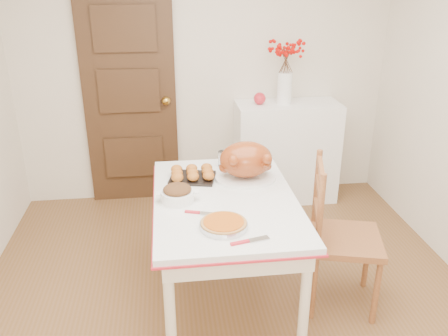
{
  "coord_description": "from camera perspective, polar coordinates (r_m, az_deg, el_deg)",
  "views": [
    {
      "loc": [
        -0.37,
        -2.35,
        2.11
      ],
      "look_at": [
        -0.03,
        0.31,
        0.97
      ],
      "focal_mm": 37.32,
      "sensor_mm": 36.0,
      "label": 1
    }
  ],
  "objects": [
    {
      "name": "floor",
      "position": [
        3.18,
        1.28,
        -18.67
      ],
      "size": [
        3.5,
        4.0,
        0.0
      ],
      "primitive_type": "cube",
      "color": "brown",
      "rests_on": "ground"
    },
    {
      "name": "wall_back",
      "position": [
        4.45,
        -2.44,
        11.79
      ],
      "size": [
        3.5,
        0.0,
        2.5
      ],
      "primitive_type": "cube",
      "color": "beige",
      "rests_on": "ground"
    },
    {
      "name": "door_back",
      "position": [
        4.46,
        -11.45,
        8.5
      ],
      "size": [
        0.85,
        0.06,
        2.06
      ],
      "primitive_type": "cube",
      "color": "#3A2414",
      "rests_on": "ground"
    },
    {
      "name": "sideboard",
      "position": [
        4.58,
        7.59,
        1.96
      ],
      "size": [
        0.97,
        0.43,
        0.97
      ],
      "primitive_type": "cube",
      "color": "white",
      "rests_on": "floor"
    },
    {
      "name": "kitchen_table",
      "position": [
        3.14,
        0.12,
        -10.11
      ],
      "size": [
        0.91,
        1.33,
        0.79
      ],
      "primitive_type": null,
      "color": "silver",
      "rests_on": "floor"
    },
    {
      "name": "chair_oak",
      "position": [
        3.17,
        14.69,
        -8.08
      ],
      "size": [
        0.56,
        0.56,
        1.03
      ],
      "primitive_type": null,
      "rotation": [
        0.0,
        0.0,
        1.31
      ],
      "color": "#99592D",
      "rests_on": "floor"
    },
    {
      "name": "berry_vase",
      "position": [
        4.35,
        7.53,
        11.67
      ],
      "size": [
        0.31,
        0.31,
        0.6
      ],
      "primitive_type": null,
      "color": "white",
      "rests_on": "sideboard"
    },
    {
      "name": "apple",
      "position": [
        4.35,
        4.39,
        8.49
      ],
      "size": [
        0.11,
        0.11,
        0.11
      ],
      "primitive_type": "sphere",
      "color": "red",
      "rests_on": "sideboard"
    },
    {
      "name": "turkey_platter",
      "position": [
        3.14,
        2.71,
        0.81
      ],
      "size": [
        0.48,
        0.42,
        0.27
      ],
      "primitive_type": null,
      "rotation": [
        0.0,
        0.0,
        -0.24
      ],
      "color": "#9E3F14",
      "rests_on": "kitchen_table"
    },
    {
      "name": "pumpkin_pie",
      "position": [
        2.59,
        -0.04,
        -6.82
      ],
      "size": [
        0.33,
        0.33,
        0.06
      ],
      "primitive_type": "cylinder",
      "rotation": [
        0.0,
        0.0,
        0.27
      ],
      "color": "#B04D0F",
      "rests_on": "kitchen_table"
    },
    {
      "name": "stuffing_dish",
      "position": [
        2.89,
        -5.73,
        -3.11
      ],
      "size": [
        0.31,
        0.28,
        0.1
      ],
      "primitive_type": null,
      "rotation": [
        0.0,
        0.0,
        0.31
      ],
      "color": "#482C14",
      "rests_on": "kitchen_table"
    },
    {
      "name": "rolls_tray",
      "position": [
        3.18,
        -3.89,
        -0.7
      ],
      "size": [
        0.34,
        0.29,
        0.08
      ],
      "primitive_type": null,
      "rotation": [
        0.0,
        0.0,
        -0.22
      ],
      "color": "#B46320",
      "rests_on": "kitchen_table"
    },
    {
      "name": "pie_server",
      "position": [
        2.48,
        3.19,
        -8.86
      ],
      "size": [
        0.23,
        0.11,
        0.01
      ],
      "primitive_type": null,
      "rotation": [
        0.0,
        0.0,
        0.24
      ],
      "color": "silver",
      "rests_on": "kitchen_table"
    },
    {
      "name": "carving_knife",
      "position": [
        2.74,
        -2.28,
        -5.55
      ],
      "size": [
        0.26,
        0.13,
        0.01
      ],
      "primitive_type": null,
      "rotation": [
        0.0,
        0.0,
        -0.31
      ],
      "color": "silver",
      "rests_on": "kitchen_table"
    },
    {
      "name": "drinking_glass",
      "position": [
        3.38,
        -0.15,
        1.14
      ],
      "size": [
        0.08,
        0.08,
        0.12
      ],
      "primitive_type": "cylinder",
      "rotation": [
        0.0,
        0.0,
        -0.17
      ],
      "color": "white",
      "rests_on": "kitchen_table"
    },
    {
      "name": "shaker_pair",
      "position": [
        3.39,
        4.16,
        0.89
      ],
      "size": [
        0.09,
        0.04,
        0.09
      ],
      "primitive_type": null,
      "rotation": [
        0.0,
        0.0,
        0.05
      ],
      "color": "white",
      "rests_on": "kitchen_table"
    }
  ]
}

